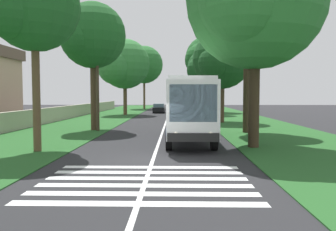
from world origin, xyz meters
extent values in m
plane|color=#262628|center=(0.00, 0.00, 0.00)|extent=(160.00, 160.00, 0.00)
cube|color=#235623|center=(15.00, 8.20, 0.02)|extent=(120.00, 8.00, 0.04)
cube|color=#235623|center=(15.00, -8.20, 0.02)|extent=(120.00, 8.00, 0.04)
cube|color=silver|center=(15.00, 0.00, 0.00)|extent=(110.00, 0.16, 0.01)
cube|color=white|center=(6.84, -1.80, 2.10)|extent=(11.00, 2.50, 2.90)
cube|color=slate|center=(7.14, -1.80, 2.62)|extent=(9.68, 2.54, 0.85)
cube|color=slate|center=(1.38, -1.80, 2.45)|extent=(0.08, 2.20, 1.74)
cube|color=#1E4C9E|center=(6.84, -1.80, 1.10)|extent=(10.78, 2.53, 0.36)
cube|color=white|center=(6.84, -1.80, 3.64)|extent=(10.56, 2.30, 0.18)
cube|color=black|center=(1.26, -1.80, 0.87)|extent=(0.16, 2.40, 0.40)
sphere|color=#F2EDCC|center=(1.32, -1.00, 1.00)|extent=(0.24, 0.24, 0.24)
sphere|color=#F2EDCC|center=(1.32, -2.60, 1.00)|extent=(0.24, 0.24, 0.24)
cylinder|color=black|center=(2.94, -0.65, 0.55)|extent=(1.10, 0.32, 1.10)
cylinder|color=black|center=(10.34, -0.65, 0.55)|extent=(1.10, 0.32, 1.10)
cylinder|color=black|center=(2.94, -2.95, 0.55)|extent=(1.10, 0.32, 1.10)
cylinder|color=black|center=(10.34, -2.95, 0.55)|extent=(1.10, 0.32, 1.10)
cube|color=silver|center=(-5.71, 0.00, 0.00)|extent=(0.45, 6.80, 0.01)
cube|color=silver|center=(-4.81, 0.00, 0.00)|extent=(0.45, 6.80, 0.01)
cube|color=silver|center=(-3.91, 0.00, 0.00)|extent=(0.45, 6.80, 0.01)
cube|color=silver|center=(-3.01, 0.00, 0.00)|extent=(0.45, 6.80, 0.01)
cube|color=silver|center=(-2.11, 0.00, 0.00)|extent=(0.45, 6.80, 0.01)
cube|color=silver|center=(-1.21, 0.00, 0.00)|extent=(0.45, 6.80, 0.01)
cube|color=silver|center=(24.34, -1.84, 0.53)|extent=(4.30, 1.75, 0.70)
cube|color=slate|center=(24.24, -1.84, 1.15)|extent=(2.00, 1.61, 0.55)
cylinder|color=black|center=(22.99, -1.06, 0.32)|extent=(0.64, 0.22, 0.64)
cylinder|color=black|center=(25.69, -1.06, 0.32)|extent=(0.64, 0.22, 0.64)
cylinder|color=black|center=(22.99, -2.62, 0.32)|extent=(0.64, 0.22, 0.64)
cylinder|color=black|center=(25.69, -2.62, 0.32)|extent=(0.64, 0.22, 0.64)
cube|color=navy|center=(32.79, -1.53, 0.53)|extent=(4.30, 1.75, 0.70)
cube|color=slate|center=(32.69, -1.53, 1.15)|extent=(2.00, 1.61, 0.55)
cylinder|color=black|center=(31.44, -0.75, 0.32)|extent=(0.64, 0.22, 0.64)
cylinder|color=black|center=(34.14, -0.75, 0.32)|extent=(0.64, 0.22, 0.64)
cylinder|color=black|center=(31.44, -2.31, 0.32)|extent=(0.64, 0.22, 0.64)
cylinder|color=black|center=(34.14, -2.31, 0.32)|extent=(0.64, 0.22, 0.64)
cube|color=black|center=(38.92, 1.59, 0.53)|extent=(4.30, 1.75, 0.70)
cube|color=slate|center=(38.82, 1.59, 1.15)|extent=(2.00, 1.61, 0.55)
cylinder|color=black|center=(37.57, 2.37, 0.32)|extent=(0.64, 0.22, 0.64)
cylinder|color=black|center=(40.27, 2.37, 0.32)|extent=(0.64, 0.22, 0.64)
cylinder|color=black|center=(37.57, 0.81, 0.32)|extent=(0.64, 0.22, 0.64)
cylinder|color=black|center=(40.27, 0.81, 0.32)|extent=(0.64, 0.22, 0.64)
cylinder|color=brown|center=(2.33, 5.88, 2.98)|extent=(0.38, 0.38, 5.89)
sphere|color=#1E5623|center=(2.33, 5.88, 7.14)|extent=(4.40, 4.40, 4.40)
sphere|color=#1E5623|center=(3.65, 5.88, 6.81)|extent=(3.05, 3.05, 3.05)
sphere|color=#1E5623|center=(1.23, 6.54, 6.81)|extent=(2.88, 2.88, 2.88)
cylinder|color=#4C3826|center=(12.50, 5.47, 3.04)|extent=(0.49, 0.49, 6.00)
sphere|color=#1E5623|center=(12.50, 5.47, 7.46)|extent=(5.14, 5.14, 5.14)
sphere|color=#1E5623|center=(14.05, 5.47, 7.07)|extent=(3.68, 3.68, 3.68)
sphere|color=#1E5623|center=(11.22, 6.24, 7.07)|extent=(2.86, 2.86, 2.86)
cylinder|color=brown|center=(52.98, 5.15, 3.35)|extent=(0.40, 0.40, 6.62)
sphere|color=#286B2D|center=(52.98, 5.15, 8.67)|extent=(7.33, 7.33, 7.33)
sphere|color=#286B2D|center=(55.18, 5.15, 8.12)|extent=(4.40, 4.40, 4.40)
sphere|color=#286B2D|center=(51.15, 6.25, 8.12)|extent=(4.56, 4.56, 4.56)
cylinder|color=brown|center=(32.89, 5.97, 2.60)|extent=(0.51, 0.51, 5.12)
sphere|color=#337A38|center=(32.89, 5.97, 7.04)|extent=(6.85, 6.85, 6.85)
sphere|color=#337A38|center=(34.94, 5.97, 6.53)|extent=(4.38, 4.38, 4.38)
sphere|color=#337A38|center=(31.17, 7.00, 6.53)|extent=(4.78, 4.78, 4.78)
cylinder|color=#3D2D1E|center=(3.84, -5.15, 2.91)|extent=(0.57, 0.57, 5.75)
sphere|color=#337A38|center=(6.02, -5.15, 7.24)|extent=(4.24, 4.24, 4.24)
sphere|color=#337A38|center=(2.02, -4.06, 7.24)|extent=(4.10, 4.10, 4.10)
cylinder|color=#3D2D1E|center=(40.75, -6.08, 3.41)|extent=(0.45, 0.45, 6.75)
sphere|color=#1E5623|center=(40.75, -6.08, 8.71)|extent=(6.97, 6.97, 6.97)
sphere|color=#1E5623|center=(42.85, -6.08, 8.18)|extent=(4.22, 4.22, 4.22)
sphere|color=#1E5623|center=(39.01, -5.03, 8.18)|extent=(5.20, 5.20, 5.20)
cylinder|color=#3D2D1E|center=(10.98, -6.19, 3.51)|extent=(0.42, 0.42, 6.95)
sphere|color=#286B2D|center=(10.98, -6.19, 8.33)|extent=(4.87, 4.87, 4.87)
sphere|color=#286B2D|center=(12.44, -6.19, 7.96)|extent=(3.28, 3.28, 3.28)
sphere|color=#286B2D|center=(9.76, -5.46, 7.96)|extent=(3.20, 3.20, 3.20)
cylinder|color=#4C3826|center=(20.18, -5.63, 2.38)|extent=(0.55, 0.55, 4.68)
sphere|color=#19471E|center=(20.18, -5.63, 6.33)|extent=(5.88, 5.88, 5.88)
sphere|color=#19471E|center=(21.94, -5.63, 5.89)|extent=(3.81, 3.81, 3.81)
sphere|color=#19471E|center=(18.71, -4.75, 5.89)|extent=(3.24, 3.24, 3.24)
cylinder|color=#4C3826|center=(33.41, -5.24, 2.55)|extent=(0.59, 0.59, 5.02)
sphere|color=#19471E|center=(33.41, -5.24, 6.51)|extent=(5.26, 5.26, 5.26)
sphere|color=#19471E|center=(34.99, -5.24, 6.11)|extent=(3.37, 3.37, 3.37)
sphere|color=#19471E|center=(32.10, -4.45, 6.11)|extent=(3.87, 3.87, 3.87)
cylinder|color=#473828|center=(11.93, 5.03, 3.75)|extent=(0.24, 0.24, 7.41)
cube|color=#3D3326|center=(11.93, 5.03, 6.85)|extent=(0.12, 1.40, 0.12)
cube|color=#B2A893|center=(20.00, 11.60, 0.79)|extent=(70.00, 0.40, 1.50)
camera|label=1|loc=(-14.46, -0.97, 2.84)|focal=36.72mm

